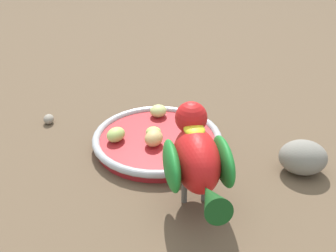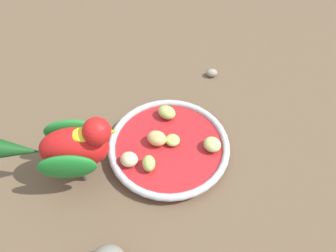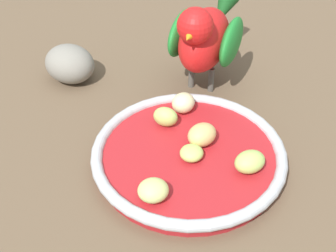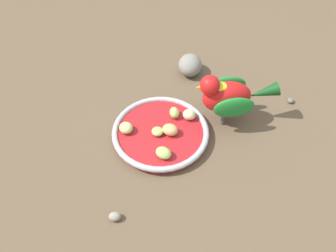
% 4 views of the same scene
% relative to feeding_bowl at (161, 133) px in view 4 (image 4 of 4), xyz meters
% --- Properties ---
extents(ground_plane, '(4.00, 4.00, 0.00)m').
position_rel_feeding_bowl_xyz_m(ground_plane, '(-0.01, 0.03, -0.01)').
color(ground_plane, brown).
extents(feeding_bowl, '(0.24, 0.24, 0.03)m').
position_rel_feeding_bowl_xyz_m(feeding_bowl, '(0.00, 0.00, 0.00)').
color(feeding_bowl, '#AD1E23').
rests_on(feeding_bowl, ground_plane).
extents(apple_piece_0, '(0.05, 0.04, 0.03)m').
position_rel_feeding_bowl_xyz_m(apple_piece_0, '(-0.02, 0.00, 0.02)').
color(apple_piece_0, tan).
rests_on(apple_piece_0, feeding_bowl).
extents(apple_piece_1, '(0.04, 0.04, 0.02)m').
position_rel_feeding_bowl_xyz_m(apple_piece_1, '(0.01, 0.01, 0.01)').
color(apple_piece_1, '#B2CC66').
rests_on(apple_piece_1, feeding_bowl).
extents(apple_piece_2, '(0.05, 0.04, 0.03)m').
position_rel_feeding_bowl_xyz_m(apple_piece_2, '(-0.02, 0.07, 0.02)').
color(apple_piece_2, '#B2CC66').
rests_on(apple_piece_2, feeding_bowl).
extents(apple_piece_3, '(0.03, 0.04, 0.03)m').
position_rel_feeding_bowl_xyz_m(apple_piece_3, '(-0.03, -0.06, 0.02)').
color(apple_piece_3, '#B2CC66').
rests_on(apple_piece_3, feeding_bowl).
extents(apple_piece_4, '(0.03, 0.03, 0.03)m').
position_rel_feeding_bowl_xyz_m(apple_piece_4, '(-0.07, -0.05, 0.02)').
color(apple_piece_4, beige).
rests_on(apple_piece_4, feeding_bowl).
extents(apple_piece_5, '(0.05, 0.05, 0.02)m').
position_rel_feeding_bowl_xyz_m(apple_piece_5, '(0.08, 0.01, 0.02)').
color(apple_piece_5, '#C6D17A').
rests_on(apple_piece_5, feeding_bowl).
extents(parrot, '(0.21, 0.12, 0.15)m').
position_rel_feeding_bowl_xyz_m(parrot, '(-0.16, -0.08, 0.07)').
color(parrot, '#59544C').
rests_on(parrot, ground_plane).
extents(rock_large, '(0.07, 0.08, 0.06)m').
position_rel_feeding_bowl_xyz_m(rock_large, '(-0.05, -0.26, 0.01)').
color(rock_large, gray).
rests_on(rock_large, ground_plane).
extents(pebble_0, '(0.02, 0.02, 0.01)m').
position_rel_feeding_bowl_xyz_m(pebble_0, '(-0.34, -0.17, -0.01)').
color(pebble_0, slate).
rests_on(pebble_0, ground_plane).
extents(pebble_1, '(0.03, 0.02, 0.02)m').
position_rel_feeding_bowl_xyz_m(pebble_1, '(0.06, 0.24, -0.00)').
color(pebble_1, gray).
rests_on(pebble_1, ground_plane).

